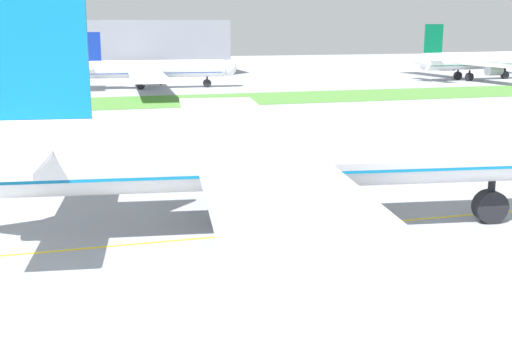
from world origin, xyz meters
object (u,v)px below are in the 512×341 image
Objects in this scene: airliner_foreground at (279,154)px; parked_airliner_far_centre at (470,61)px; service_truck_baggage_loader at (208,128)px; parked_airliner_far_left at (149,69)px.

parked_airliner_far_centre is at bearing 51.46° from airliner_foreground.
service_truck_baggage_loader is 128.60m from parked_airliner_far_centre.
airliner_foreground is 127.71m from parked_airliner_far_left.
airliner_foreground is at bearing -94.48° from service_truck_baggage_loader.
service_truck_baggage_loader is 0.08× the size of parked_airliner_far_left.
parked_airliner_far_left reaches higher than service_truck_baggage_loader.
parked_airliner_far_centre is (101.87, 127.88, -0.87)m from airliner_foreground.
parked_airliner_far_centre is at bearing 40.09° from service_truck_baggage_loader.
parked_airliner_far_centre reaches higher than parked_airliner_far_left.
airliner_foreground is 14.97× the size of service_truck_baggage_loader.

